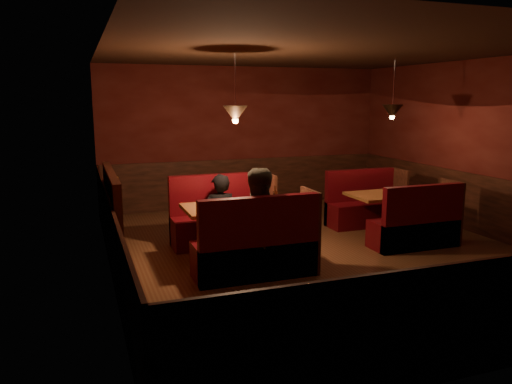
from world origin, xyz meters
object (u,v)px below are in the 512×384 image
object	(u,v)px
main_table	(237,218)
diner_a	(220,199)
second_table	(388,204)
diner_b	(263,209)
main_bench_near	(258,251)
second_bench_far	(364,207)
second_bench_near	(417,227)
main_bench_far	(222,222)

from	to	relation	value
main_table	diner_a	bearing A→B (deg)	96.26
second_table	diner_b	bearing A→B (deg)	-158.28
main_bench_near	second_bench_far	size ratio (longest dim) A/B	1.14
second_bench_near	diner_b	size ratio (longest dim) A/B	0.80
main_bench_far	main_bench_near	world-z (taller)	same
diner_b	second_table	bearing A→B (deg)	17.52
main_bench_far	diner_b	world-z (taller)	diner_b
second_bench_near	main_table	bearing A→B (deg)	171.21
second_bench_far	main_bench_near	bearing A→B (deg)	-145.17
main_bench_near	second_table	xyz separation A→B (m)	(2.71, 1.15, 0.18)
main_table	diner_b	distance (m)	0.77
main_bench_far	diner_b	bearing A→B (deg)	-85.71
second_bench_near	main_bench_far	bearing A→B (deg)	155.53
main_table	second_bench_far	world-z (taller)	main_table
main_table	diner_b	size ratio (longest dim) A/B	0.83
main_bench_far	diner_a	world-z (taller)	diner_a
second_bench_far	second_bench_near	distance (m)	1.51
main_table	second_table	size ratio (longest dim) A/B	1.14
second_table	diner_a	xyz separation A→B (m)	(-2.80, 0.31, 0.22)
diner_a	second_bench_far	bearing A→B (deg)	-169.64
main_bench_near	second_bench_near	size ratio (longest dim) A/B	1.14
main_bench_near	second_bench_far	xyz separation A→B (m)	(2.74, 1.90, -0.03)
main_table	diner_a	size ratio (longest dim) A/B	0.97
second_bench_near	diner_b	bearing A→B (deg)	-173.93
main_bench_near	diner_b	size ratio (longest dim) A/B	0.91
main_bench_far	second_bench_near	size ratio (longest dim) A/B	1.14
main_bench_far	second_bench_far	xyz separation A→B (m)	(2.74, 0.26, -0.03)
main_bench_far	second_bench_far	bearing A→B (deg)	5.50
second_bench_far	diner_a	xyz separation A→B (m)	(-2.83, -0.44, 0.43)
second_bench_far	second_bench_near	xyz separation A→B (m)	(0.00, -1.51, 0.00)
second_bench_far	second_table	bearing A→B (deg)	-92.20
main_bench_far	second_bench_far	size ratio (longest dim) A/B	1.14
second_bench_near	diner_a	distance (m)	3.05
main_bench_far	second_table	size ratio (longest dim) A/B	1.26
main_table	main_bench_near	world-z (taller)	main_bench_near
second_bench_near	main_bench_near	bearing A→B (deg)	-171.78
second_bench_near	diner_b	xyz separation A→B (m)	(-2.62, -0.28, 0.55)
diner_a	main_table	bearing A→B (deg)	97.75
second_table	second_bench_far	xyz separation A→B (m)	(0.03, 0.75, -0.21)
main_bench_far	diner_a	xyz separation A→B (m)	(-0.09, -0.18, 0.40)
second_table	diner_b	world-z (taller)	diner_b
second_table	diner_b	size ratio (longest dim) A/B	0.73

